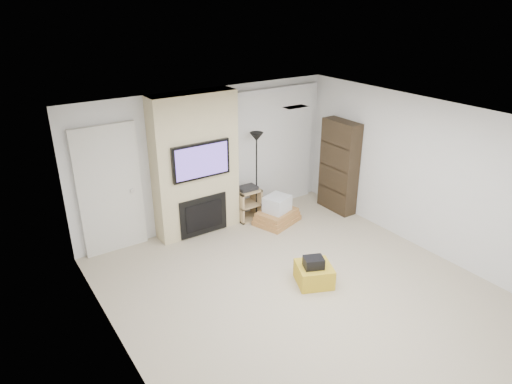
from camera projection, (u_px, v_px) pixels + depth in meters
floor at (302, 293)px, 6.56m from camera, size 5.00×5.50×0.00m
ceiling at (311, 123)px, 5.57m from camera, size 5.00×5.50×0.00m
wall_back at (208, 158)px, 8.16m from camera, size 5.00×0.00×2.50m
wall_front at (508, 332)px, 3.97m from camera, size 5.00×0.00×2.50m
wall_left at (122, 274)px, 4.79m from camera, size 0.00×5.50×2.50m
wall_right at (426, 177)px, 7.34m from camera, size 0.00×5.50×2.50m
hvac_vent at (296, 107)px, 6.38m from camera, size 0.35×0.18×0.01m
ottoman at (314, 274)px, 6.73m from camera, size 0.66×0.66×0.30m
black_bag at (314, 263)px, 6.60m from camera, size 0.34×0.31×0.16m
fireplace_wall at (196, 166)px, 7.83m from camera, size 1.50×0.47×2.50m
entry_door at (110, 191)px, 7.29m from camera, size 1.02×0.11×2.14m
vertical_blinds at (273, 145)px, 8.83m from camera, size 1.98×0.10×2.37m
floor_lamp at (256, 152)px, 8.29m from camera, size 0.25×0.25×1.68m
av_stand at (248, 202)px, 8.61m from camera, size 0.45×0.38×0.66m
box_stack at (277, 213)px, 8.51m from camera, size 0.94×0.81×0.53m
bookshelf at (339, 166)px, 8.78m from camera, size 0.30×0.80×1.80m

